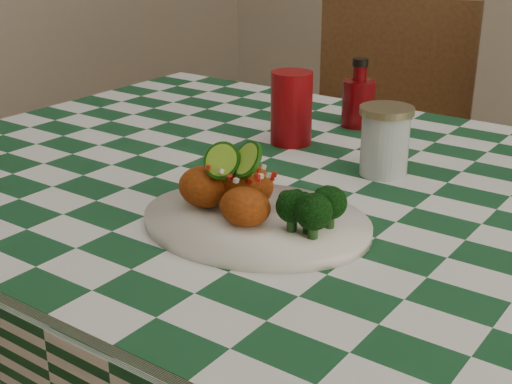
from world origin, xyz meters
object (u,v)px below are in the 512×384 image
Objects in this scene: plate at (256,222)px; red_tumbler at (291,108)px; fried_chicken_pile at (240,180)px; mason_jar at (385,141)px; wooden_chair_left at (375,183)px; ketchup_bottle at (359,93)px.

plate is 2.39× the size of red_tumbler.
mason_jar is (0.07, 0.31, -0.01)m from fried_chicken_pile.
plate is at bearing 0.00° from fried_chicken_pile.
plate is at bearing -98.40° from mason_jar.
wooden_chair_left is at bearing 116.47° from mason_jar.
wooden_chair_left is at bearing 104.93° from fried_chicken_pile.
plate is 0.31m from mason_jar.
wooden_chair_left reaches higher than ketchup_bottle.
mason_jar reaches higher than plate.
mason_jar is (0.22, -0.05, -0.01)m from red_tumbler.
ketchup_bottle is at bearing 126.71° from mason_jar.
fried_chicken_pile is at bearing -79.40° from ketchup_bottle.
mason_jar is 0.82m from wooden_chair_left.
red_tumbler is at bearing 116.03° from plate.
plate is 0.56m from ketchup_bottle.
fried_chicken_pile is 0.16× the size of wooden_chair_left.
plate is 2.16× the size of fried_chicken_pile.
wooden_chair_left is (-0.16, 0.43, -0.37)m from ketchup_bottle.
fried_chicken_pile is 1.07m from wooden_chair_left.
red_tumbler is (-0.18, 0.36, 0.06)m from plate.
plate is 2.82× the size of mason_jar.
fried_chicken_pile is 1.09× the size of ketchup_bottle.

